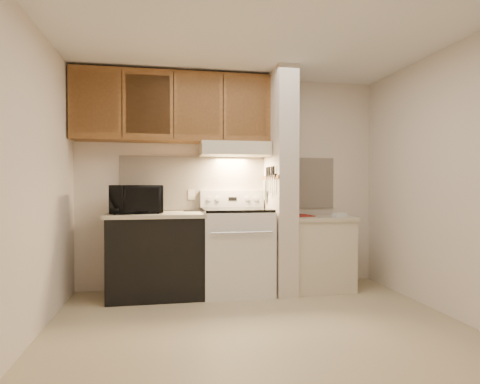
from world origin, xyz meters
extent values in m
plane|color=tan|center=(0.00, 0.00, 0.00)|extent=(3.60, 3.60, 0.00)
plane|color=white|center=(0.00, 0.00, 2.50)|extent=(3.60, 3.60, 0.00)
cube|color=beige|center=(0.00, 1.50, 1.25)|extent=(3.60, 2.50, 0.02)
cube|color=beige|center=(-1.80, 0.00, 1.25)|extent=(0.02, 3.00, 2.50)
cube|color=beige|center=(1.80, 0.00, 1.25)|extent=(0.02, 3.00, 2.50)
cube|color=white|center=(0.00, 1.49, 1.24)|extent=(2.60, 0.02, 0.63)
cube|color=silver|center=(0.00, 1.16, 0.46)|extent=(0.76, 0.65, 0.92)
cube|color=black|center=(0.00, 0.84, 0.50)|extent=(0.50, 0.01, 0.30)
cylinder|color=silver|center=(0.00, 0.80, 0.72)|extent=(0.65, 0.02, 0.02)
cube|color=black|center=(0.00, 1.16, 0.94)|extent=(0.74, 0.64, 0.03)
cube|color=silver|center=(0.00, 1.44, 1.05)|extent=(0.76, 0.08, 0.20)
cube|color=black|center=(0.00, 1.40, 1.05)|extent=(0.10, 0.01, 0.04)
cylinder|color=silver|center=(-0.28, 1.40, 1.05)|extent=(0.05, 0.02, 0.05)
cylinder|color=silver|center=(-0.18, 1.40, 1.05)|extent=(0.05, 0.02, 0.05)
cylinder|color=silver|center=(0.18, 1.40, 1.05)|extent=(0.05, 0.02, 0.05)
cylinder|color=silver|center=(0.28, 1.40, 1.05)|extent=(0.05, 0.02, 0.05)
cube|color=black|center=(-0.88, 1.17, 0.43)|extent=(1.00, 0.63, 0.87)
cube|color=#BEB599|center=(-0.88, 1.17, 0.89)|extent=(1.04, 0.67, 0.04)
cube|color=black|center=(-0.48, 1.35, 0.92)|extent=(0.20, 0.10, 0.01)
cylinder|color=#28595A|center=(-0.90, 1.39, 0.96)|extent=(0.11, 0.11, 0.11)
cube|color=beige|center=(-0.48, 1.48, 1.10)|extent=(0.08, 0.01, 0.12)
imported|color=black|center=(-1.10, 1.15, 1.06)|extent=(0.59, 0.45, 0.30)
cube|color=beige|center=(0.51, 1.15, 1.25)|extent=(0.22, 0.70, 2.50)
cube|color=brown|center=(0.39, 1.15, 1.30)|extent=(0.01, 0.70, 0.04)
cube|color=black|center=(0.39, 1.10, 1.32)|extent=(0.02, 0.42, 0.04)
cube|color=silver|center=(0.38, 0.93, 1.22)|extent=(0.01, 0.03, 0.16)
cylinder|color=black|center=(0.38, 0.94, 1.37)|extent=(0.02, 0.02, 0.10)
cube|color=silver|center=(0.38, 1.02, 1.21)|extent=(0.01, 0.04, 0.18)
cylinder|color=black|center=(0.38, 1.01, 1.37)|extent=(0.02, 0.02, 0.10)
cube|color=silver|center=(0.38, 1.10, 1.20)|extent=(0.01, 0.04, 0.20)
cylinder|color=black|center=(0.38, 1.11, 1.37)|extent=(0.02, 0.02, 0.10)
cube|color=silver|center=(0.38, 1.18, 1.22)|extent=(0.01, 0.04, 0.16)
cylinder|color=black|center=(0.38, 1.19, 1.37)|extent=(0.02, 0.02, 0.10)
cube|color=silver|center=(0.38, 1.26, 1.21)|extent=(0.01, 0.04, 0.18)
cylinder|color=black|center=(0.38, 1.25, 1.37)|extent=(0.02, 0.02, 0.10)
cube|color=slate|center=(0.38, 1.32, 1.15)|extent=(0.03, 0.10, 0.23)
cube|color=beige|center=(0.97, 1.15, 0.40)|extent=(0.70, 0.60, 0.81)
cube|color=#BEB599|center=(0.97, 1.15, 0.83)|extent=(0.74, 0.64, 0.04)
cube|color=maroon|center=(0.79, 1.22, 0.85)|extent=(0.25, 0.32, 0.01)
cube|color=white|center=(1.19, 1.05, 0.87)|extent=(0.17, 0.13, 0.04)
cube|color=beige|center=(0.00, 1.28, 1.62)|extent=(0.78, 0.44, 0.15)
cube|color=beige|center=(0.00, 1.07, 1.58)|extent=(0.78, 0.04, 0.06)
cube|color=brown|center=(-0.69, 1.32, 2.08)|extent=(2.18, 0.33, 0.77)
cube|color=brown|center=(-1.51, 1.17, 2.08)|extent=(0.46, 0.01, 0.63)
cube|color=black|center=(-1.23, 1.16, 2.08)|extent=(0.01, 0.01, 0.73)
cube|color=brown|center=(-0.96, 1.17, 2.08)|extent=(0.46, 0.01, 0.63)
cube|color=black|center=(-0.69, 1.16, 2.08)|extent=(0.01, 0.01, 0.73)
cube|color=brown|center=(-0.42, 1.17, 2.08)|extent=(0.46, 0.01, 0.63)
cube|color=black|center=(-0.14, 1.16, 2.08)|extent=(0.01, 0.01, 0.73)
cube|color=brown|center=(0.13, 1.17, 2.08)|extent=(0.46, 0.01, 0.63)
camera|label=1|loc=(-0.77, -3.27, 1.22)|focal=30.00mm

